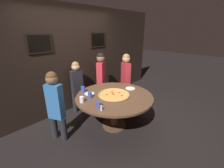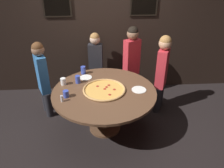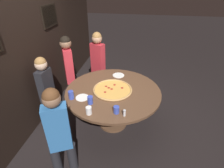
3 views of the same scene
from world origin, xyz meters
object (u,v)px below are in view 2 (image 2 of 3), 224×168
(drink_cup_front_edge, at_px, (63,81))
(diner_side_left, at_px, (162,70))
(diner_far_right, at_px, (96,61))
(drink_cup_centre_back, at_px, (83,70))
(drink_cup_by_shaker, at_px, (66,94))
(diner_side_right, at_px, (132,59))
(giant_pizza, at_px, (104,90))
(diner_far_left, at_px, (42,76))
(white_plate_far_back, at_px, (139,90))
(dining_table, at_px, (104,98))
(white_plate_left_side, at_px, (86,77))
(condiment_shaker, at_px, (62,99))
(drink_cup_beside_pizza, at_px, (78,79))

(drink_cup_front_edge, bearing_deg, diner_side_left, 9.73)
(diner_far_right, distance_m, diner_side_left, 1.32)
(drink_cup_centre_back, height_order, diner_side_left, diner_side_left)
(drink_cup_by_shaker, xyz_separation_m, diner_side_right, (1.12, 1.14, 0.03))
(giant_pizza, xyz_separation_m, diner_far_left, (-1.04, 0.49, 0.02))
(white_plate_far_back, height_order, diner_far_left, diner_far_left)
(dining_table, distance_m, white_plate_left_side, 0.55)
(giant_pizza, xyz_separation_m, drink_cup_front_edge, (-0.65, 0.22, 0.04))
(white_plate_left_side, bearing_deg, dining_table, -55.92)
(drink_cup_by_shaker, xyz_separation_m, white_plate_left_side, (0.26, 0.58, -0.05))
(white_plate_far_back, relative_size, diner_side_left, 0.16)
(dining_table, height_order, drink_cup_by_shaker, drink_cup_by_shaker)
(white_plate_left_side, bearing_deg, drink_cup_centre_back, 107.16)
(giant_pizza, relative_size, drink_cup_by_shaker, 6.31)
(white_plate_far_back, relative_size, diner_far_left, 0.16)
(drink_cup_centre_back, bearing_deg, condiment_shaker, -106.59)
(diner_side_left, bearing_deg, giant_pizza, -37.01)
(diner_side_left, bearing_deg, diner_far_right, -91.79)
(drink_cup_centre_back, xyz_separation_m, diner_far_left, (-0.69, -0.10, -0.03))
(dining_table, bearing_deg, diner_side_left, 26.61)
(dining_table, bearing_deg, condiment_shaker, -156.69)
(drink_cup_centre_back, height_order, condiment_shaker, drink_cup_centre_back)
(drink_cup_by_shaker, distance_m, white_plate_left_side, 0.64)
(giant_pizza, xyz_separation_m, drink_cup_centre_back, (-0.35, 0.59, 0.05))
(giant_pizza, xyz_separation_m, diner_far_right, (-0.14, 1.13, -0.01))
(drink_cup_front_edge, bearing_deg, diner_far_right, 60.60)
(dining_table, height_order, white_plate_far_back, white_plate_far_back)
(diner_far_right, bearing_deg, giant_pizza, 103.46)
(drink_cup_centre_back, bearing_deg, drink_cup_beside_pizza, -102.23)
(drink_cup_front_edge, distance_m, condiment_shaker, 0.49)
(giant_pizza, distance_m, drink_cup_centre_back, 0.69)
(diner_side_right, bearing_deg, diner_far_right, -40.63)
(giant_pizza, xyz_separation_m, diner_side_left, (1.02, 0.51, 0.06))
(drink_cup_centre_back, relative_size, diner_side_left, 0.09)
(diner_side_right, bearing_deg, drink_cup_front_edge, 3.36)
(white_plate_left_side, bearing_deg, diner_side_right, 33.11)
(dining_table, distance_m, diner_far_left, 1.16)
(drink_cup_centre_back, bearing_deg, diner_side_right, 23.87)
(white_plate_far_back, height_order, diner_far_right, diner_far_right)
(drink_cup_by_shaker, height_order, diner_side_left, diner_side_left)
(diner_side_right, bearing_deg, diner_far_left, -11.83)
(drink_cup_by_shaker, relative_size, diner_far_left, 0.08)
(dining_table, xyz_separation_m, white_plate_left_side, (-0.30, 0.44, 0.13))
(drink_cup_front_edge, xyz_separation_m, condiment_shaker, (0.04, -0.49, -0.01))
(drink_cup_beside_pizza, bearing_deg, diner_side_left, 9.49)
(dining_table, height_order, condiment_shaker, condiment_shaker)
(drink_cup_by_shaker, distance_m, diner_far_left, 0.80)
(dining_table, height_order, diner_side_left, diner_side_left)
(white_plate_far_back, height_order, diner_side_right, diner_side_right)
(drink_cup_front_edge, bearing_deg, white_plate_far_back, -11.64)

